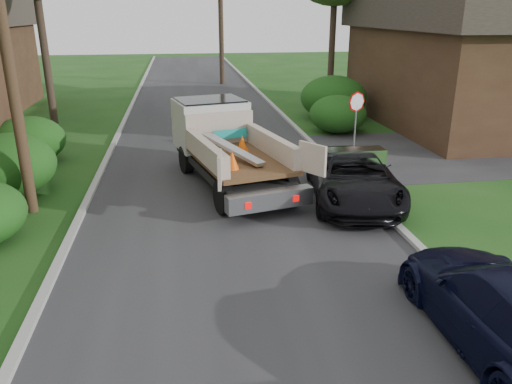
{
  "coord_description": "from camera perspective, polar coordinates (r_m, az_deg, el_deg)",
  "views": [
    {
      "loc": [
        -1.27,
        -8.71,
        5.26
      ],
      "look_at": [
        0.41,
        2.33,
        1.2
      ],
      "focal_mm": 35.0,
      "sensor_mm": 36.0,
      "label": 1
    }
  ],
  "objects": [
    {
      "name": "curb_left",
      "position": [
        19.62,
        -16.65,
        3.75
      ],
      "size": [
        0.2,
        90.0,
        0.12
      ],
      "primitive_type": "cube",
      "color": "#9E9E99",
      "rests_on": "ground"
    },
    {
      "name": "ground",
      "position": [
        10.25,
        -0.3,
        -10.89
      ],
      "size": [
        120.0,
        120.0,
        0.0
      ],
      "primitive_type": "plane",
      "color": "#194614",
      "rests_on": "ground"
    },
    {
      "name": "black_pickup",
      "position": [
        14.79,
        11.03,
        1.7
      ],
      "size": [
        3.19,
        5.47,
        1.43
      ],
      "primitive_type": "imported",
      "rotation": [
        0.0,
        0.0,
        -0.17
      ],
      "color": "black",
      "rests_on": "ground"
    },
    {
      "name": "utility_pole",
      "position": [
        14.32,
        -27.1,
        17.58
      ],
      "size": [
        2.42,
        1.25,
        10.0
      ],
      "color": "#382619",
      "rests_on": "ground"
    },
    {
      "name": "navy_suv",
      "position": [
        9.21,
        26.92,
        -11.93
      ],
      "size": [
        2.15,
        5.04,
        1.45
      ],
      "primitive_type": "imported",
      "rotation": [
        0.0,
        0.0,
        3.12
      ],
      "color": "black",
      "rests_on": "ground"
    },
    {
      "name": "hedge_right_a",
      "position": [
        23.25,
        9.33,
        8.78
      ],
      "size": [
        2.6,
        2.6,
        1.7
      ],
      "primitive_type": "ellipsoid",
      "color": "#0E3E11",
      "rests_on": "ground"
    },
    {
      "name": "curb_right",
      "position": [
        20.15,
        7.15,
        4.86
      ],
      "size": [
        0.2,
        90.0,
        0.12
      ],
      "primitive_type": "cube",
      "color": "#9E9E99",
      "rests_on": "ground"
    },
    {
      "name": "road",
      "position": [
        19.47,
        -4.6,
        4.25
      ],
      "size": [
        8.0,
        90.0,
        0.02
      ],
      "primitive_type": "cube",
      "color": "#28282B",
      "rests_on": "ground"
    },
    {
      "name": "hedge_left_c",
      "position": [
        20.0,
        -24.57,
        5.42
      ],
      "size": [
        2.6,
        2.6,
        1.7
      ],
      "primitive_type": "ellipsoid",
      "color": "#0E3E11",
      "rests_on": "ground"
    },
    {
      "name": "house_right",
      "position": [
        26.9,
        24.17,
        13.82
      ],
      "size": [
        9.72,
        12.96,
        6.2
      ],
      "rotation": [
        0.0,
        0.0,
        1.57
      ],
      "color": "#392417",
      "rests_on": "ground"
    },
    {
      "name": "flatbed_truck",
      "position": [
        16.51,
        -3.97,
        6.13
      ],
      "size": [
        4.08,
        6.85,
        2.44
      ],
      "rotation": [
        0.0,
        0.0,
        0.23
      ],
      "color": "black",
      "rests_on": "ground"
    },
    {
      "name": "stop_sign",
      "position": [
        19.17,
        11.38,
        9.12
      ],
      "size": [
        0.71,
        0.32,
        2.48
      ],
      "color": "slate",
      "rests_on": "ground"
    },
    {
      "name": "hedge_left_b",
      "position": [
        16.65,
        -26.63,
        2.76
      ],
      "size": [
        2.86,
        2.86,
        1.87
      ],
      "primitive_type": "ellipsoid",
      "color": "#0E3E11",
      "rests_on": "ground"
    },
    {
      "name": "hedge_right_b",
      "position": [
        26.23,
        8.85,
        10.62
      ],
      "size": [
        3.38,
        3.38,
        2.21
      ],
      "primitive_type": "ellipsoid",
      "color": "#0E3E11",
      "rests_on": "ground"
    }
  ]
}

